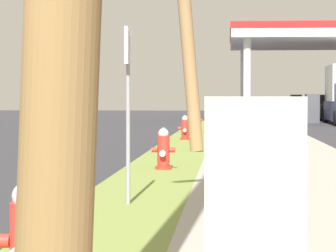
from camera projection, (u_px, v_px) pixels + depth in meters
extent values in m
cylinder|color=red|center=(27.00, 248.00, 4.98)|extent=(0.22, 0.22, 0.60)
sphere|color=#B2B2B7|center=(26.00, 196.00, 4.97)|extent=(0.19, 0.19, 0.19)
cylinder|color=#B2B2B7|center=(26.00, 184.00, 4.97)|extent=(0.06, 0.06, 0.05)
cylinder|color=red|center=(3.00, 241.00, 4.99)|extent=(0.10, 0.09, 0.09)
cylinder|color=red|center=(51.00, 241.00, 4.97)|extent=(0.10, 0.09, 0.09)
cylinder|color=red|center=(163.00, 168.00, 13.67)|extent=(0.29, 0.29, 0.06)
cylinder|color=red|center=(163.00, 153.00, 13.66)|extent=(0.22, 0.22, 0.60)
sphere|color=#B2B2B7|center=(163.00, 134.00, 13.65)|extent=(0.19, 0.19, 0.19)
cylinder|color=#B2B2B7|center=(163.00, 129.00, 13.64)|extent=(0.06, 0.06, 0.05)
cylinder|color=red|center=(155.00, 150.00, 13.67)|extent=(0.10, 0.09, 0.09)
cylinder|color=red|center=(172.00, 150.00, 13.65)|extent=(0.10, 0.09, 0.09)
cylinder|color=#B2B2B7|center=(163.00, 153.00, 13.49)|extent=(0.11, 0.12, 0.11)
cylinder|color=red|center=(185.00, 139.00, 23.20)|extent=(0.29, 0.29, 0.06)
cylinder|color=red|center=(185.00, 130.00, 23.19)|extent=(0.22, 0.22, 0.60)
sphere|color=#B2B2B7|center=(185.00, 119.00, 23.17)|extent=(0.19, 0.19, 0.19)
cylinder|color=#B2B2B7|center=(185.00, 116.00, 23.17)|extent=(0.06, 0.06, 0.05)
cylinder|color=red|center=(180.00, 128.00, 23.20)|extent=(0.10, 0.09, 0.09)
cylinder|color=red|center=(190.00, 128.00, 23.17)|extent=(0.10, 0.09, 0.09)
cylinder|color=#B2B2B7|center=(185.00, 130.00, 23.02)|extent=(0.11, 0.12, 0.11)
cylinder|color=red|center=(197.00, 128.00, 31.34)|extent=(0.29, 0.29, 0.06)
cylinder|color=red|center=(197.00, 122.00, 31.33)|extent=(0.22, 0.22, 0.60)
sphere|color=#B2B2B7|center=(197.00, 113.00, 31.32)|extent=(0.19, 0.19, 0.19)
cylinder|color=#B2B2B7|center=(197.00, 111.00, 31.31)|extent=(0.06, 0.06, 0.05)
cylinder|color=red|center=(193.00, 120.00, 31.34)|extent=(0.10, 0.09, 0.09)
cylinder|color=red|center=(201.00, 120.00, 31.31)|extent=(0.10, 0.09, 0.09)
cylinder|color=#B2B2B7|center=(197.00, 122.00, 31.16)|extent=(0.11, 0.12, 0.11)
cube|color=#B7B7B2|center=(253.00, 222.00, 3.93)|extent=(0.48, 0.65, 1.29)
cylinder|color=gray|center=(128.00, 117.00, 9.20)|extent=(0.05, 0.05, 2.10)
cube|color=white|center=(128.00, 46.00, 9.17)|extent=(0.04, 0.36, 0.44)
cylinder|color=silver|center=(247.00, 81.00, 42.59)|extent=(0.44, 0.44, 4.69)
cylinder|color=silver|center=(243.00, 84.00, 52.83)|extent=(0.44, 0.44, 4.69)
cube|color=white|center=(304.00, 40.00, 47.33)|extent=(8.97, 12.08, 0.50)
cube|color=red|center=(304.00, 33.00, 47.32)|extent=(9.07, 12.18, 0.36)
cube|color=#47474C|center=(312.00, 108.00, 42.37)|extent=(0.70, 1.10, 1.60)
cube|color=#47474C|center=(296.00, 106.00, 52.61)|extent=(0.70, 1.10, 1.60)
cube|color=black|center=(330.00, 111.00, 47.36)|extent=(1.88, 4.52, 0.85)
cube|color=black|center=(331.00, 99.00, 47.11)|extent=(1.63, 2.05, 0.56)
cylinder|color=black|center=(313.00, 115.00, 49.12)|extent=(0.23, 0.60, 0.60)
cylinder|color=black|center=(320.00, 116.00, 45.73)|extent=(0.23, 0.60, 0.60)
cylinder|color=black|center=(336.00, 118.00, 37.34)|extent=(0.24, 0.77, 0.76)
cylinder|color=black|center=(325.00, 116.00, 42.60)|extent=(0.24, 0.77, 0.76)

